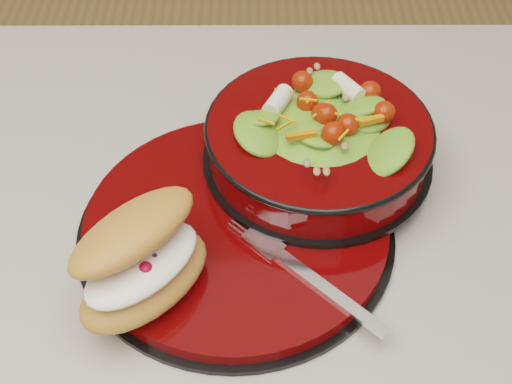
{
  "coord_description": "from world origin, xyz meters",
  "views": [
    {
      "loc": [
        0.02,
        -0.45,
        1.45
      ],
      "look_at": [
        0.02,
        0.02,
        0.94
      ],
      "focal_mm": 50.0,
      "sensor_mm": 36.0,
      "label": 1
    }
  ],
  "objects_px": {
    "salad_bowl": "(319,134)",
    "fork": "(308,275)",
    "croissant": "(143,260)",
    "dinner_plate": "(237,228)"
  },
  "relations": [
    {
      "from": "salad_bowl",
      "to": "fork",
      "type": "xyz_separation_m",
      "value": [
        -0.02,
        -0.15,
        -0.04
      ]
    },
    {
      "from": "croissant",
      "to": "fork",
      "type": "relative_size",
      "value": 1.23
    },
    {
      "from": "dinner_plate",
      "to": "fork",
      "type": "xyz_separation_m",
      "value": [
        0.07,
        -0.07,
        0.01
      ]
    },
    {
      "from": "dinner_plate",
      "to": "salad_bowl",
      "type": "height_order",
      "value": "salad_bowl"
    },
    {
      "from": "salad_bowl",
      "to": "fork",
      "type": "distance_m",
      "value": 0.16
    },
    {
      "from": "dinner_plate",
      "to": "fork",
      "type": "bearing_deg",
      "value": -45.21
    },
    {
      "from": "croissant",
      "to": "salad_bowl",
      "type": "bearing_deg",
      "value": -1.91
    },
    {
      "from": "dinner_plate",
      "to": "salad_bowl",
      "type": "relative_size",
      "value": 1.3
    },
    {
      "from": "croissant",
      "to": "fork",
      "type": "xyz_separation_m",
      "value": [
        0.15,
        0.01,
        -0.04
      ]
    },
    {
      "from": "dinner_plate",
      "to": "croissant",
      "type": "relative_size",
      "value": 1.95
    }
  ]
}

